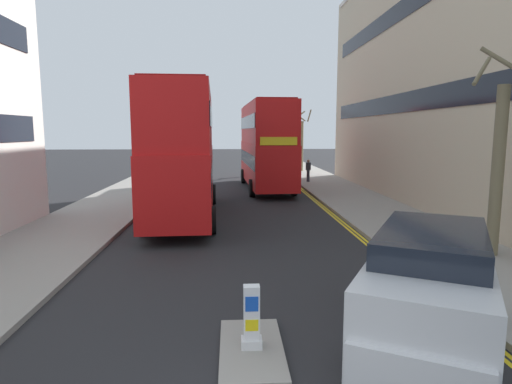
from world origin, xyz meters
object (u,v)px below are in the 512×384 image
at_px(keep_left_bollard, 252,319).
at_px(taxi_minivan, 429,291).
at_px(pedestrian_far, 308,170).
at_px(double_decker_bus_oncoming, 266,143).
at_px(double_decker_bus_away, 183,149).

distance_m(keep_left_bollard, taxi_minivan, 3.11).
height_order(keep_left_bollard, taxi_minivan, taxi_minivan).
bearing_deg(keep_left_bollard, pedestrian_far, 77.56).
height_order(double_decker_bus_oncoming, taxi_minivan, double_decker_bus_oncoming).
bearing_deg(taxi_minivan, keep_left_bollard, 178.69).
bearing_deg(double_decker_bus_away, double_decker_bus_oncoming, 64.44).
xyz_separation_m(keep_left_bollard, taxi_minivan, (3.08, -0.07, 0.46)).
bearing_deg(pedestrian_far, keep_left_bollard, -102.44).
relative_size(keep_left_bollard, double_decker_bus_oncoming, 0.10).
bearing_deg(keep_left_bollard, double_decker_bus_oncoming, 84.70).
xyz_separation_m(keep_left_bollard, double_decker_bus_oncoming, (1.98, 21.34, 2.42)).
height_order(double_decker_bus_away, taxi_minivan, double_decker_bus_away).
relative_size(double_decker_bus_away, pedestrian_far, 6.72).
bearing_deg(double_decker_bus_away, keep_left_bollard, -78.72).
bearing_deg(pedestrian_far, taxi_minivan, -95.31).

